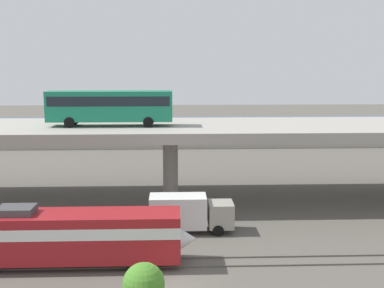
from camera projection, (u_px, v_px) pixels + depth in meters
rail_strip_near at (169, 267)px, 32.88m from camera, size 110.00×0.12×0.12m
rail_strip_far at (170, 258)px, 34.34m from camera, size 110.00×0.12×0.12m
train_locomotive at (72, 234)px, 33.01m from camera, size 17.51×3.04×4.18m
highway_overpass at (170, 131)px, 48.23m from camera, size 96.00×12.48×7.60m
transit_bus_on_overpass at (110, 105)px, 46.96m from camera, size 12.00×2.68×3.40m
service_truck_west at (189, 212)px, 39.65m from camera, size 6.80×2.46×3.04m
pier_parking_lot at (172, 139)px, 83.76m from camera, size 72.08×12.81×1.31m
parked_car_0 at (246, 131)px, 82.90m from camera, size 4.35×1.83×1.50m
parked_car_1 at (29, 133)px, 80.95m from camera, size 4.22×1.84×1.50m
parked_car_2 at (255, 129)px, 85.20m from camera, size 4.33×1.82×1.50m
parked_car_3 at (218, 132)px, 82.60m from camera, size 4.40×1.95×1.50m
parked_car_4 at (292, 128)px, 86.62m from camera, size 4.49×1.94×1.50m
harbor_water at (172, 126)px, 106.54m from camera, size 140.00×36.00×0.01m
shrub_right at (144, 284)px, 27.81m from camera, size 2.43×2.43×2.43m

